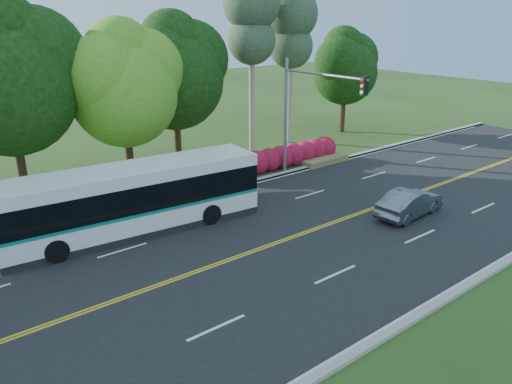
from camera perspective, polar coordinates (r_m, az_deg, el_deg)
ground at (r=22.06m, az=3.27°, el=-5.54°), size 120.00×120.00×0.00m
road at (r=22.06m, az=3.27°, el=-5.52°), size 60.00×14.00×0.02m
curb_north at (r=27.35m, az=-6.73°, el=-0.35°), size 60.00×0.30×0.15m
curb_south at (r=18.03m, az=18.94°, el=-12.67°), size 60.00×0.30×0.15m
grass_verge at (r=28.86m, az=-8.69°, el=0.60°), size 60.00×4.00×0.10m
lane_markings at (r=22.00m, az=3.09°, el=-5.56°), size 57.60×13.82×0.00m
tree_row at (r=28.27m, az=-22.04°, el=12.92°), size 44.70×9.10×13.84m
bougainvillea_hedge at (r=32.02m, az=3.20°, el=3.98°), size 9.50×2.25×1.50m
traffic_signal at (r=28.73m, az=6.00°, el=10.16°), size 0.42×6.10×7.00m
transit_bus at (r=22.98m, az=-13.81°, el=-0.91°), size 11.81×3.55×3.05m
sedan at (r=25.48m, az=17.17°, el=-1.19°), size 4.14×1.68×1.34m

